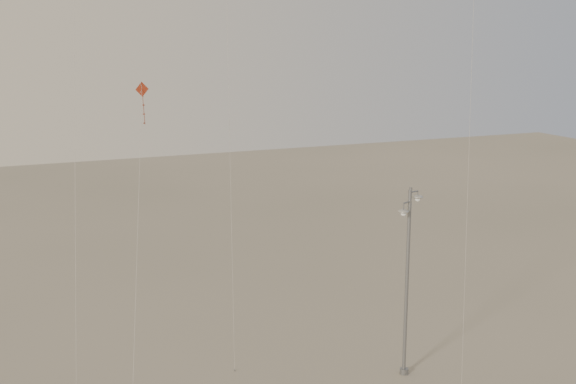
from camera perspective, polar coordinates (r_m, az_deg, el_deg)
name	(u,v)px	position (r m, az deg, el deg)	size (l,w,h in m)	color
street_lamp	(407,277)	(40.33, 8.48, -5.99)	(1.54, 0.91, 9.68)	gray
kite_3	(139,185)	(32.68, -10.53, 0.49)	(4.58, 14.26, 14.98)	maroon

